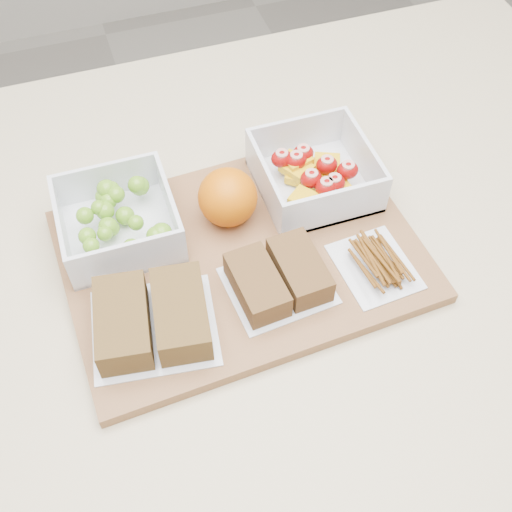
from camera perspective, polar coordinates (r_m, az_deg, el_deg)
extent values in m
plane|color=gray|center=(1.60, 0.04, -20.38)|extent=(4.00, 4.00, 0.00)
cube|color=beige|center=(1.17, 0.06, -14.09)|extent=(1.20, 0.90, 0.90)
cube|color=brown|center=(0.78, -1.28, 0.02)|extent=(0.43, 0.32, 0.02)
cube|color=silver|center=(0.81, -11.90, 2.07)|extent=(0.14, 0.14, 0.01)
cube|color=silver|center=(0.83, -13.08, 6.52)|extent=(0.14, 0.01, 0.06)
cube|color=silver|center=(0.74, -11.26, -0.36)|extent=(0.14, 0.01, 0.06)
cube|color=silver|center=(0.79, -7.60, 4.47)|extent=(0.01, 0.13, 0.06)
cube|color=silver|center=(0.79, -16.82, 2.05)|extent=(0.01, 0.13, 0.06)
sphere|color=#5F961F|center=(0.78, -13.00, 2.55)|extent=(0.02, 0.02, 0.02)
sphere|color=#5F961F|center=(0.77, -14.77, 1.72)|extent=(0.02, 0.02, 0.02)
sphere|color=#5F961F|center=(0.80, -12.32, 5.36)|extent=(0.02, 0.02, 0.02)
sphere|color=#5F961F|center=(0.80, -11.56, 3.53)|extent=(0.02, 0.02, 0.02)
sphere|color=#5F961F|center=(0.79, -14.97, 3.48)|extent=(0.02, 0.02, 0.02)
sphere|color=#5F961F|center=(0.79, -12.71, 2.42)|extent=(0.02, 0.02, 0.02)
sphere|color=#5F961F|center=(0.80, -13.81, 4.19)|extent=(0.02, 0.02, 0.02)
sphere|color=#5F961F|center=(0.75, -8.38, 2.03)|extent=(0.02, 0.02, 0.02)
sphere|color=#5F961F|center=(0.81, -10.31, 6.14)|extent=(0.02, 0.02, 0.02)
sphere|color=#5F961F|center=(0.81, -13.14, 5.81)|extent=(0.02, 0.02, 0.02)
sphere|color=#5F961F|center=(0.76, -14.44, 0.89)|extent=(0.02, 0.02, 0.02)
sphere|color=#5F961F|center=(0.81, -10.54, 6.24)|extent=(0.02, 0.02, 0.02)
sphere|color=#5F961F|center=(0.76, -11.00, 0.71)|extent=(0.02, 0.02, 0.02)
sphere|color=#5F961F|center=(0.81, -12.95, 4.84)|extent=(0.02, 0.02, 0.02)
sphere|color=#5F961F|center=(0.80, -13.28, 3.94)|extent=(0.02, 0.02, 0.02)
sphere|color=#5F961F|center=(0.81, -12.76, 5.74)|extent=(0.02, 0.02, 0.02)
sphere|color=#5F961F|center=(0.75, -8.84, 1.75)|extent=(0.02, 0.02, 0.02)
sphere|color=#5F961F|center=(0.77, -8.03, 1.71)|extent=(0.02, 0.02, 0.02)
sphere|color=#5F961F|center=(0.80, -13.48, 4.01)|extent=(0.02, 0.02, 0.02)
sphere|color=#5F961F|center=(0.78, -13.28, 1.96)|extent=(0.02, 0.02, 0.02)
sphere|color=#5F961F|center=(0.81, -13.27, 5.14)|extent=(0.02, 0.02, 0.02)
sphere|color=#5F961F|center=(0.77, -10.63, 2.93)|extent=(0.02, 0.02, 0.02)
cube|color=silver|center=(0.84, 5.12, 6.33)|extent=(0.14, 0.14, 0.01)
cube|color=silver|center=(0.87, 3.58, 10.64)|extent=(0.14, 0.01, 0.06)
cube|color=silver|center=(0.78, 7.08, 4.25)|extent=(0.14, 0.01, 0.06)
cube|color=silver|center=(0.85, 9.54, 8.58)|extent=(0.01, 0.13, 0.06)
cube|color=silver|center=(0.81, 0.77, 6.56)|extent=(0.01, 0.13, 0.06)
cube|color=#D3A00B|center=(0.82, 6.06, 6.09)|extent=(0.04, 0.05, 0.01)
cube|color=#D3A00B|center=(0.85, 3.81, 8.02)|extent=(0.05, 0.06, 0.01)
cube|color=#D3A00B|center=(0.84, 5.80, 7.45)|extent=(0.05, 0.05, 0.01)
cube|color=#D3A00B|center=(0.86, 6.32, 7.94)|extent=(0.05, 0.05, 0.01)
cube|color=#D3A00B|center=(0.83, 3.64, 7.79)|extent=(0.05, 0.05, 0.01)
cube|color=#D3A00B|center=(0.84, 3.67, 8.48)|extent=(0.04, 0.04, 0.01)
cube|color=#D3A00B|center=(0.79, 4.44, 4.96)|extent=(0.05, 0.05, 0.01)
cube|color=#D3A00B|center=(0.82, 7.09, 6.00)|extent=(0.04, 0.04, 0.01)
cube|color=#D3A00B|center=(0.84, 3.96, 7.13)|extent=(0.05, 0.04, 0.01)
ellipsoid|color=#940C07|center=(0.83, 6.30, 8.05)|extent=(0.03, 0.02, 0.02)
ellipsoid|color=#940C07|center=(0.81, 6.96, 6.46)|extent=(0.03, 0.02, 0.02)
ellipsoid|color=#940C07|center=(0.83, 2.30, 8.65)|extent=(0.03, 0.02, 0.02)
ellipsoid|color=#940C07|center=(0.82, 8.14, 7.56)|extent=(0.03, 0.02, 0.02)
ellipsoid|color=#940C07|center=(0.83, 3.59, 8.48)|extent=(0.03, 0.02, 0.02)
ellipsoid|color=#940C07|center=(0.80, 6.26, 6.13)|extent=(0.03, 0.02, 0.02)
ellipsoid|color=#940C07|center=(0.81, 4.92, 6.87)|extent=(0.03, 0.02, 0.02)
ellipsoid|color=#940C07|center=(0.84, 4.20, 9.07)|extent=(0.03, 0.02, 0.02)
sphere|color=#D66305|center=(0.78, -2.53, 5.24)|extent=(0.07, 0.07, 0.07)
cube|color=silver|center=(0.72, -9.02, -6.32)|extent=(0.15, 0.14, 0.00)
cube|color=brown|center=(0.71, -11.75, -5.81)|extent=(0.07, 0.11, 0.04)
cube|color=brown|center=(0.70, -6.70, -5.08)|extent=(0.07, 0.11, 0.04)
cube|color=silver|center=(0.74, 1.96, -2.66)|extent=(0.12, 0.11, 0.00)
cube|color=brown|center=(0.72, 0.09, -2.56)|extent=(0.06, 0.09, 0.03)
cube|color=brown|center=(0.74, 3.88, -1.19)|extent=(0.06, 0.09, 0.03)
cube|color=silver|center=(0.77, 10.50, -0.94)|extent=(0.09, 0.11, 0.00)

